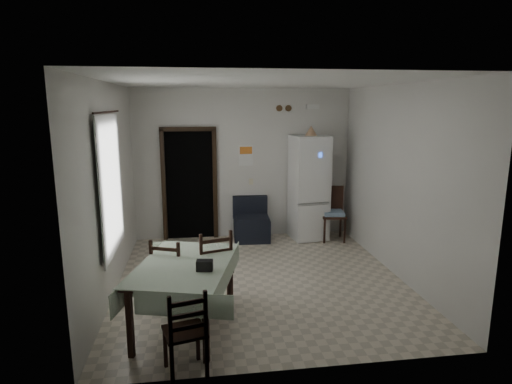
{
  "coord_description": "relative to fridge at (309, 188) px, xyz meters",
  "views": [
    {
      "loc": [
        -0.93,
        -5.98,
        2.6
      ],
      "look_at": [
        0.0,
        0.5,
        1.25
      ],
      "focal_mm": 30.0,
      "sensor_mm": 36.0,
      "label": 1
    }
  ],
  "objects": [
    {
      "name": "curtain_rod",
      "position": [
        -3.27,
        -2.13,
        1.49
      ],
      "size": [
        0.02,
        1.6,
        0.02
      ],
      "primitive_type": "cylinder",
      "rotation": [
        1.57,
        0.0,
        0.0
      ],
      "color": "black",
      "rests_on": "ground"
    },
    {
      "name": "dining_chair_far_left",
      "position": [
        -2.51,
        -2.71,
        -0.52
      ],
      "size": [
        0.54,
        0.54,
        0.98
      ],
      "primitive_type": null,
      "rotation": [
        0.0,
        0.0,
        2.78
      ],
      "color": "black",
      "rests_on": "ground"
    },
    {
      "name": "emergency_light",
      "position": [
        0.11,
        0.28,
        1.54
      ],
      "size": [
        0.25,
        0.07,
        0.09
      ],
      "primitive_type": "cube",
      "color": "white",
      "rests_on": "ground"
    },
    {
      "name": "vent_left",
      "position": [
        -0.54,
        0.3,
        1.51
      ],
      "size": [
        0.12,
        0.03,
        0.12
      ],
      "primitive_type": "cylinder",
      "rotation": [
        1.57,
        0.0,
        0.0
      ],
      "color": "#513820",
      "rests_on": "ground"
    },
    {
      "name": "curtain",
      "position": [
        -3.28,
        -2.13,
        0.54
      ],
      "size": [
        0.02,
        1.45,
        1.85
      ],
      "primitive_type": "cube",
      "color": "silver",
      "rests_on": "ground"
    },
    {
      "name": "light_switch",
      "position": [
        -1.09,
        0.31,
        0.09
      ],
      "size": [
        0.08,
        0.02,
        0.12
      ],
      "primitive_type": "cube",
      "color": "beige",
      "rests_on": "ground"
    },
    {
      "name": "corner_chair",
      "position": [
        0.43,
        -0.23,
        -0.49
      ],
      "size": [
        0.5,
        0.5,
        1.03
      ],
      "primitive_type": null,
      "rotation": [
        0.0,
        0.0,
        -0.12
      ],
      "color": "black",
      "rests_on": "ground"
    },
    {
      "name": "ceiling",
      "position": [
        -1.24,
        -1.93,
        1.89
      ],
      "size": [
        4.2,
        4.5,
        0.02
      ],
      "primitive_type": null,
      "color": "white",
      "rests_on": "ground"
    },
    {
      "name": "doorway",
      "position": [
        -2.29,
        0.52,
        0.05
      ],
      "size": [
        1.06,
        0.52,
        2.22
      ],
      "color": "black",
      "rests_on": "ground"
    },
    {
      "name": "tan_cone",
      "position": [
        0.02,
        0.03,
        1.1
      ],
      "size": [
        0.24,
        0.24,
        0.19
      ],
      "primitive_type": "cone",
      "rotation": [
        0.0,
        0.0,
        0.06
      ],
      "color": "tan",
      "rests_on": "fridge"
    },
    {
      "name": "wall_right",
      "position": [
        0.86,
        -1.93,
        0.44
      ],
      "size": [
        0.02,
        4.5,
        2.9
      ],
      "primitive_type": null,
      "color": "silver",
      "rests_on": "ground"
    },
    {
      "name": "wall_front",
      "position": [
        -1.24,
        -4.18,
        0.44
      ],
      "size": [
        4.2,
        0.02,
        2.9
      ],
      "primitive_type": null,
      "color": "silver",
      "rests_on": "ground"
    },
    {
      "name": "dining_chair_far_right",
      "position": [
        -2.0,
        -2.67,
        -0.48
      ],
      "size": [
        0.56,
        0.56,
        1.06
      ],
      "primitive_type": null,
      "rotation": [
        0.0,
        0.0,
        3.43
      ],
      "color": "black",
      "rests_on": "ground"
    },
    {
      "name": "calendar_image",
      "position": [
        -1.19,
        0.3,
        0.71
      ],
      "size": [
        0.24,
        0.01,
        0.14
      ],
      "primitive_type": "cube",
      "color": "orange",
      "rests_on": "ground"
    },
    {
      "name": "calendar",
      "position": [
        -1.19,
        0.31,
        0.61
      ],
      "size": [
        0.28,
        0.02,
        0.4
      ],
      "primitive_type": "cube",
      "color": "white",
      "rests_on": "ground"
    },
    {
      "name": "fridge",
      "position": [
        0.0,
        0.0,
        0.0
      ],
      "size": [
        0.73,
        0.73,
        2.01
      ],
      "primitive_type": null,
      "rotation": [
        0.0,
        0.0,
        0.13
      ],
      "color": "white",
      "rests_on": "ground"
    },
    {
      "name": "navy_seat",
      "position": [
        -1.12,
        0.0,
        -0.59
      ],
      "size": [
        0.72,
        0.7,
        0.82
      ],
      "primitive_type": null,
      "rotation": [
        0.0,
        0.0,
        -0.05
      ],
      "color": "black",
      "rests_on": "ground"
    },
    {
      "name": "dining_table",
      "position": [
        -2.33,
        -3.19,
        -0.61
      ],
      "size": [
        1.37,
        1.75,
        0.8
      ],
      "primitive_type": null,
      "rotation": [
        0.0,
        0.0,
        -0.26
      ],
      "color": "#AEC3A6",
      "rests_on": "ground"
    },
    {
      "name": "wall_left",
      "position": [
        -3.34,
        -1.93,
        0.44
      ],
      "size": [
        0.02,
        4.5,
        2.9
      ],
      "primitive_type": null,
      "color": "silver",
      "rests_on": "ground"
    },
    {
      "name": "vent_right",
      "position": [
        -0.36,
        0.3,
        1.51
      ],
      "size": [
        0.12,
        0.03,
        0.12
      ],
      "primitive_type": "cylinder",
      "rotation": [
        1.57,
        0.0,
        0.0
      ],
      "color": "#513820",
      "rests_on": "ground"
    },
    {
      "name": "ground",
      "position": [
        -1.24,
        -1.93,
        -1.01
      ],
      "size": [
        4.5,
        4.5,
        0.0
      ],
      "primitive_type": "plane",
      "color": "beige",
      "rests_on": "ground"
    },
    {
      "name": "dining_chair_near_head",
      "position": [
        -2.32,
        -4.07,
        -0.55
      ],
      "size": [
        0.47,
        0.47,
        0.91
      ],
      "primitive_type": null,
      "rotation": [
        0.0,
        0.0,
        3.39
      ],
      "color": "black",
      "rests_on": "ground"
    },
    {
      "name": "window_recess",
      "position": [
        -3.39,
        -2.13,
        0.54
      ],
      "size": [
        0.1,
        1.2,
        1.6
      ],
      "primitive_type": "cube",
      "color": "silver",
      "rests_on": "ground"
    },
    {
      "name": "black_bag",
      "position": [
        -2.1,
        -3.43,
        -0.15
      ],
      "size": [
        0.19,
        0.13,
        0.12
      ],
      "primitive_type": "cube",
      "rotation": [
        0.0,
        0.0,
        -0.14
      ],
      "color": "black",
      "rests_on": "dining_table"
    },
    {
      "name": "wall_back",
      "position": [
        -1.24,
        0.32,
        0.44
      ],
      "size": [
        4.2,
        0.02,
        2.9
      ],
      "primitive_type": null,
      "color": "silver",
      "rests_on": "ground"
    }
  ]
}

